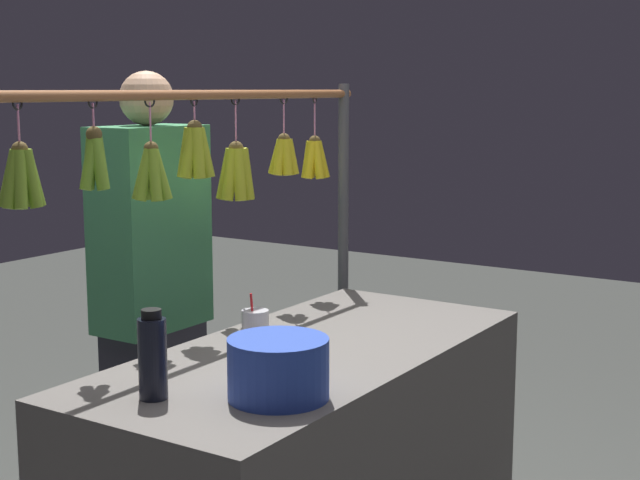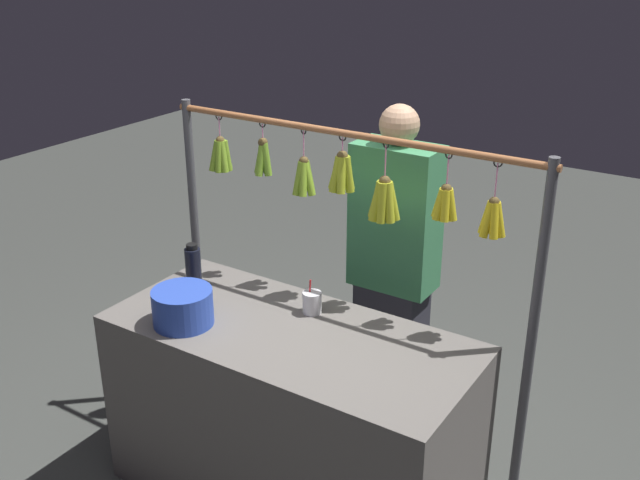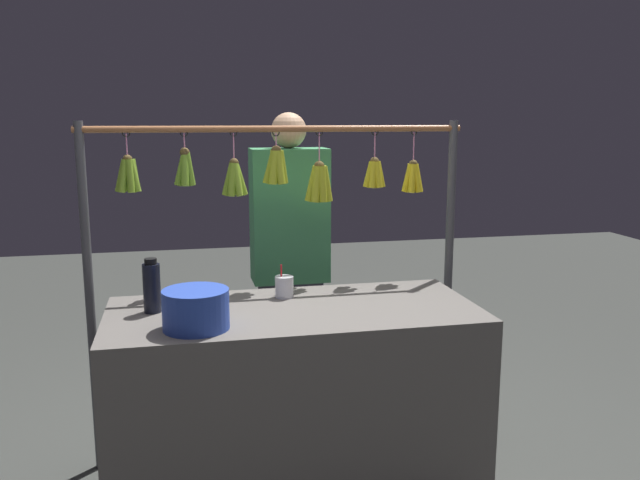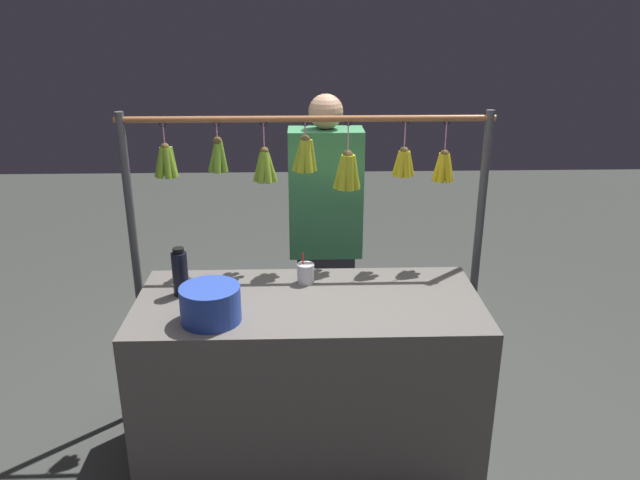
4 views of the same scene
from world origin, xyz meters
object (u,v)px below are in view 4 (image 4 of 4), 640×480
(water_bottle, at_px, (180,273))
(drink_cup, at_px, (306,273))
(blue_bucket, at_px, (211,304))
(vendor_person, at_px, (325,247))

(water_bottle, relative_size, drink_cup, 1.52)
(blue_bucket, bearing_deg, drink_cup, -137.11)
(blue_bucket, distance_m, drink_cup, 0.58)
(water_bottle, xyz_separation_m, blue_bucket, (-0.18, 0.27, -0.03))
(water_bottle, bearing_deg, vendor_person, -136.86)
(water_bottle, bearing_deg, blue_bucket, 123.26)
(blue_bucket, bearing_deg, water_bottle, -56.74)
(water_bottle, relative_size, blue_bucket, 0.90)
(drink_cup, height_order, vendor_person, vendor_person)
(water_bottle, xyz_separation_m, vendor_person, (-0.72, -0.68, -0.14))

